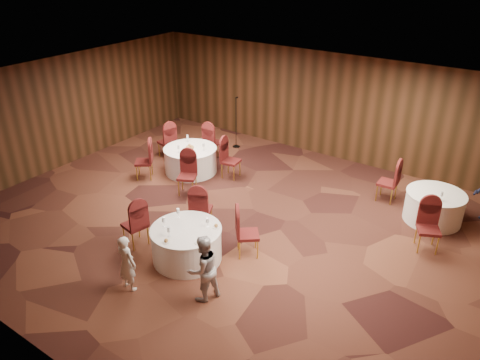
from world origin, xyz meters
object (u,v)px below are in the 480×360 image
Objects in this scene: table_left at (191,160)px; woman_a at (127,263)px; table_main at (187,244)px; mic_stand at (236,132)px; table_right at (434,207)px; woman_b at (203,268)px.

woman_a is (2.38, -4.68, 0.22)m from table_left.
table_left is 5.26m from woman_a.
mic_stand is at bearing 115.54° from table_main.
woman_a reaches higher than table_left.
mic_stand is at bearing 170.83° from table_right.
table_left is 1.14× the size of woman_b.
woman_a is at bearing -125.04° from table_right.
mic_stand is 1.25× the size of woman_b.
mic_stand is at bearing -67.11° from woman_a.
mic_stand is 7.38m from woman_b.
table_main is at bearing -64.46° from mic_stand.
table_main is 4.26m from table_left.
woman_a is at bearing -63.00° from table_left.
mic_stand is 1.42× the size of woman_a.
table_left is 2.30m from mic_stand.
table_main is at bearing -98.23° from woman_a.
table_right is 6.00m from woman_b.
mic_stand is (-2.68, 5.60, 0.12)m from table_main.
mic_stand reaches higher than table_left.
woman_b is (3.74, -4.06, 0.30)m from table_left.
table_left is at bearing 129.03° from table_main.
table_left is at bearing -58.95° from woman_a.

